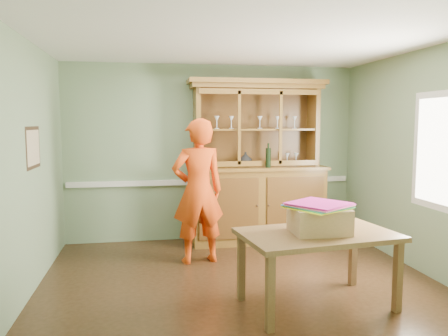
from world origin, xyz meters
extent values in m
plane|color=#402614|center=(0.00, 0.00, 0.00)|extent=(4.50, 4.50, 0.00)
plane|color=white|center=(0.00, 0.00, 2.70)|extent=(4.50, 4.50, 0.00)
plane|color=gray|center=(0.00, 2.00, 1.35)|extent=(4.50, 0.00, 4.50)
plane|color=gray|center=(-2.25, 0.00, 1.35)|extent=(0.00, 4.00, 4.00)
plane|color=gray|center=(2.25, 0.00, 1.35)|extent=(0.00, 4.00, 4.00)
plane|color=gray|center=(0.00, -2.00, 1.35)|extent=(4.50, 0.00, 4.50)
cube|color=white|center=(0.00, 1.98, 0.90)|extent=(4.41, 0.05, 0.08)
cube|color=#362415|center=(-2.23, 0.30, 1.55)|extent=(0.03, 0.60, 0.46)
cube|color=beige|center=(-2.22, 0.30, 1.55)|extent=(0.01, 0.52, 0.38)
cube|color=white|center=(2.23, -0.30, 1.50)|extent=(0.03, 0.96, 1.36)
cube|color=white|center=(2.22, -0.30, 1.50)|extent=(0.01, 0.80, 1.20)
cube|color=brown|center=(0.64, 1.69, 0.56)|extent=(2.00, 0.61, 1.11)
cube|color=brown|center=(0.64, 1.68, 1.14)|extent=(2.07, 0.68, 0.04)
cube|color=brown|center=(0.64, 1.98, 1.74)|extent=(1.89, 0.04, 1.17)
cube|color=brown|center=(-0.27, 1.79, 1.74)|extent=(0.07, 0.42, 1.17)
cube|color=brown|center=(1.55, 1.79, 1.74)|extent=(0.07, 0.42, 1.17)
cube|color=brown|center=(0.64, 1.79, 2.36)|extent=(2.00, 0.49, 0.07)
cube|color=brown|center=(0.64, 1.77, 2.43)|extent=(2.09, 0.53, 0.07)
cube|color=brown|center=(0.64, 1.79, 1.71)|extent=(1.76, 0.37, 0.03)
imported|color=#B2B2B7|center=(0.47, 1.79, 1.26)|extent=(0.20, 0.20, 0.21)
imported|color=gold|center=(0.14, 1.79, 1.19)|extent=(0.24, 0.24, 0.06)
cylinder|color=black|center=(0.75, 1.50, 1.34)|extent=(0.08, 0.08, 0.36)
cube|color=brown|center=(0.62, -0.74, 0.72)|extent=(1.60, 1.08, 0.05)
cube|color=brown|center=(0.01, -1.19, 0.35)|extent=(0.08, 0.08, 0.70)
cube|color=brown|center=(-0.09, -0.47, 0.35)|extent=(0.08, 0.08, 0.70)
cube|color=brown|center=(1.33, -1.02, 0.35)|extent=(0.08, 0.08, 0.70)
cube|color=brown|center=(1.23, -0.29, 0.35)|extent=(0.08, 0.08, 0.70)
cube|color=#AB8058|center=(0.62, -0.76, 0.87)|extent=(0.55, 0.44, 0.25)
cube|color=#FFFE20|center=(0.60, -0.77, 1.00)|extent=(0.68, 0.68, 0.01)
cube|color=#37BE61|center=(0.60, -0.77, 1.01)|extent=(0.68, 0.68, 0.01)
cube|color=#2F82E0|center=(0.60, -0.77, 1.02)|extent=(0.68, 0.68, 0.01)
cube|color=pink|center=(0.60, -0.77, 1.03)|extent=(0.68, 0.68, 0.01)
cube|color=#DD21B0|center=(0.60, -0.77, 1.04)|extent=(0.68, 0.68, 0.01)
cube|color=#D01F93|center=(0.60, -0.77, 1.04)|extent=(0.68, 0.68, 0.01)
imported|color=#DE420E|center=(-0.38, 0.84, 0.94)|extent=(0.74, 0.55, 1.87)
camera|label=1|loc=(-1.04, -4.71, 1.82)|focal=35.00mm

